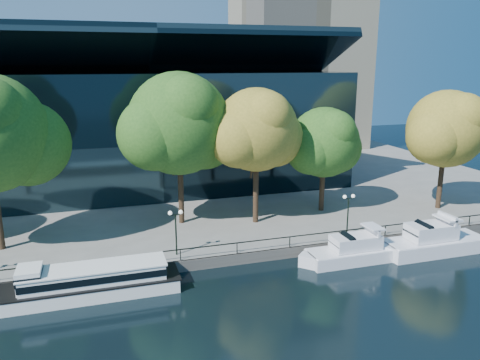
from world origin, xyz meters
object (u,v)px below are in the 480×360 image
object	(u,v)px
tour_boat	(84,282)
tree_3	(258,132)
tree_5	(448,131)
tree_4	(326,144)
lamp_1	(176,222)
cruiser_near	(356,251)
tree_2	(181,126)
lamp_2	(348,205)
cruiser_far	(430,241)

from	to	relation	value
tour_boat	tree_3	world-z (taller)	tree_3
tree_5	tree_4	bearing A→B (deg)	166.64
tour_boat	lamp_1	distance (m)	8.87
cruiser_near	tree_2	xyz separation A→B (m)	(-13.29, 11.89, 10.17)
tree_4	lamp_2	distance (m)	9.01
cruiser_near	tree_5	world-z (taller)	tree_5
tree_3	tree_5	distance (m)	21.71
cruiser_near	tree_5	size ratio (longest dim) A/B	0.80
tree_5	lamp_2	size ratio (longest dim) A/B	3.32
cruiser_far	lamp_1	xyz separation A→B (m)	(-22.94, 4.25, 2.83)
lamp_1	cruiser_far	bearing A→B (deg)	-10.51
cruiser_near	lamp_1	distance (m)	16.17
tree_2	lamp_2	distance (m)	18.11
cruiser_near	tree_2	world-z (taller)	tree_2
tour_boat	cruiser_near	world-z (taller)	cruiser_near
tour_boat	cruiser_far	world-z (taller)	cruiser_far
cruiser_near	lamp_2	world-z (taller)	lamp_2
tree_3	tree_5	bearing A→B (deg)	-4.21
cruiser_near	cruiser_far	bearing A→B (deg)	-3.80
cruiser_far	tree_4	size ratio (longest dim) A/B	0.96
cruiser_far	tree_4	xyz separation A→B (m)	(-5.02, 11.89, 7.45)
tree_5	lamp_2	world-z (taller)	tree_5
cruiser_far	lamp_2	bearing A→B (deg)	145.90
cruiser_far	lamp_1	size ratio (longest dim) A/B	2.76
tour_boat	tree_3	distance (m)	21.78
tree_3	tree_4	bearing A→B (deg)	10.53
tree_3	tree_4	distance (m)	8.73
tree_3	lamp_2	bearing A→B (deg)	-40.51
tree_2	tree_3	world-z (taller)	tree_2
lamp_1	lamp_2	size ratio (longest dim) A/B	1.00
cruiser_near	tree_2	bearing A→B (deg)	138.18
tour_boat	cruiser_near	bearing A→B (deg)	-0.65
tree_4	tree_5	xyz separation A→B (m)	(13.27, -3.15, 1.33)
tree_2	tour_boat	bearing A→B (deg)	-130.12
tree_2	tree_5	world-z (taller)	tree_2
tree_4	lamp_2	world-z (taller)	tree_4
lamp_2	tree_4	bearing A→B (deg)	80.62
tree_3	lamp_2	size ratio (longest dim) A/B	3.45
cruiser_far	tree_5	bearing A→B (deg)	46.66
tour_boat	cruiser_near	xyz separation A→B (m)	(23.09, -0.26, -0.23)
cruiser_near	tree_3	bearing A→B (deg)	120.93
tree_2	lamp_1	distance (m)	11.04
cruiser_far	tree_5	xyz separation A→B (m)	(8.25, 8.74, 8.78)
tour_boat	cruiser_far	size ratio (longest dim) A/B	1.34
tree_4	tree_5	bearing A→B (deg)	-13.36
lamp_2	tree_5	bearing A→B (deg)	17.15
tour_boat	tree_4	xyz separation A→B (m)	(25.58, 11.13, 7.40)
tour_boat	tree_5	distance (m)	40.61
cruiser_near	tree_3	xyz separation A→B (m)	(-5.89, 9.83, 9.55)
tour_boat	tree_3	bearing A→B (deg)	29.09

